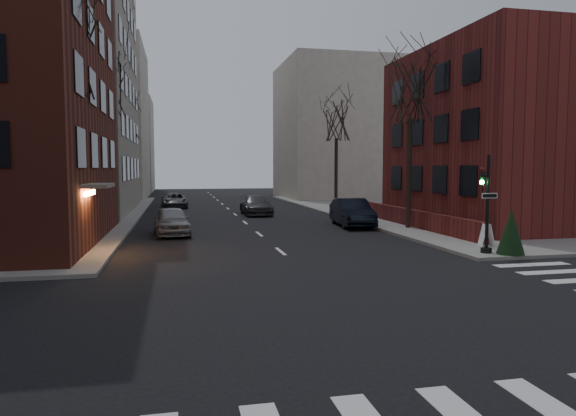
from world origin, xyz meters
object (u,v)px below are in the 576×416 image
Objects in this scene: streetlamp_far at (136,161)px; sandwich_board at (487,235)px; streetlamp_near at (110,157)px; car_lane_silver at (172,221)px; traffic_signal at (486,210)px; tree_left_b at (106,86)px; tree_right_a at (410,91)px; evergreen_shrub at (511,232)px; car_lane_gray at (256,205)px; car_lane_far at (174,200)px; tree_right_b at (336,120)px; tree_left_c at (127,120)px; tree_left_a at (68,53)px; parked_sedan at (352,212)px.

streetlamp_far is 6.20× the size of sandwich_board.
streetlamp_near reaches higher than car_lane_silver.
tree_left_b is (-16.74, 17.01, 7.00)m from traffic_signal.
evergreen_shrub is (-0.04, -9.50, -6.97)m from tree_right_a.
car_lane_silver is 2.47× the size of evergreen_shrub.
tree_right_a is 15.32m from car_lane_silver.
tree_right_a is 11.78m from evergreen_shrub.
evergreen_shrub is (17.56, -17.50, -7.86)m from tree_left_b.
car_lane_gray is 1.09× the size of car_lane_far.
evergreen_shrub is (-0.04, -23.50, -6.53)m from tree_right_b.
traffic_signal is 0.64× the size of streetlamp_near.
tree_left_c is 1.88× the size of car_lane_gray.
sandwich_board is at bearing -89.42° from tree_right_b.
car_lane_far is at bearing 85.62° from car_lane_silver.
streetlamp_near is 16.79m from car_lane_far.
tree_left_a reaches higher than sandwich_board.
tree_left_c is 16.45m from car_lane_gray.
tree_right_b is at bearing 90.00° from tree_right_a.
car_lane_silver is (3.52, -23.41, -3.47)m from streetlamp_far.
car_lane_gray is (9.77, -12.49, -3.48)m from streetlamp_far.
tree_right_b is (17.60, 18.00, -0.88)m from tree_left_a.
parked_sedan is 10.18m from car_lane_gray.
car_lane_far is (0.03, 19.43, -0.10)m from car_lane_silver.
car_lane_gray is (-4.63, 9.06, -0.11)m from parked_sedan.
tree_left_b reaches higher than car_lane_silver.
streetlamp_far is 1.40× the size of car_lane_silver.
car_lane_gray is (10.37, -10.49, -7.28)m from tree_left_c.
tree_left_b is 2.07× the size of parked_sedan.
traffic_signal is at bearing -76.33° from parked_sedan.
parked_sedan is (-2.60, 2.45, -7.17)m from tree_right_a.
tree_left_b is 6.18m from streetlamp_near.
evergreen_shrub reaches higher than sandwich_board.
car_lane_far is (4.15, 24.01, -7.81)m from tree_left_a.
car_lane_silver is (-13.48, 0.59, -7.27)m from tree_right_a.
tree_right_b is at bearing 40.55° from car_lane_silver.
tree_left_b is 2.26× the size of car_lane_far.
tree_left_b is 15.15m from car_lane_far.
sandwich_board is (17.82, -29.46, -7.37)m from tree_left_c.
car_lane_gray is (10.37, 15.51, -7.72)m from tree_left_a.
streetlamp_near is 1.40× the size of car_lane_silver.
tree_left_b is 14.03m from tree_left_c.
tree_left_c is 5.35× the size of evergreen_shrub.
tree_left_c is 19.34m from tree_right_b.
streetlamp_near is at bearing 85.71° from tree_left_a.
car_lane_gray is (9.77, 7.51, -3.48)m from streetlamp_near.
streetlamp_far is at bearing 87.85° from tree_left_b.
tree_left_a is at bearing -134.36° from tree_right_b.
tree_left_b is 19.35m from tree_right_a.
car_lane_gray is at bearing 122.14° from parked_sedan.
tree_left_c reaches higher than car_lane_silver.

